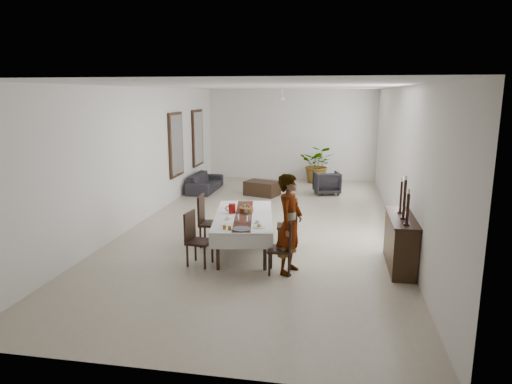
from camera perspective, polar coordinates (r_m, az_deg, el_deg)
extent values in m
cube|color=#B4A88F|center=(10.88, 1.16, -4.04)|extent=(6.00, 12.00, 0.00)
cube|color=white|center=(10.45, 1.24, 13.06)|extent=(6.00, 12.00, 0.02)
cube|color=silver|center=(16.46, 4.44, 7.13)|extent=(6.00, 0.02, 3.20)
cube|color=silver|center=(4.83, -9.88, -5.35)|extent=(6.00, 0.02, 3.20)
cube|color=silver|center=(11.39, -13.93, 4.57)|extent=(0.02, 12.00, 3.20)
cube|color=silver|center=(10.52, 17.61, 3.74)|extent=(0.02, 12.00, 3.20)
cube|color=black|center=(8.96, -1.56, -3.10)|extent=(1.29, 2.37, 0.05)
cylinder|color=black|center=(8.07, -4.79, -7.49)|extent=(0.08, 0.08, 0.66)
cylinder|color=black|center=(8.03, 1.13, -7.54)|extent=(0.08, 0.08, 0.66)
cylinder|color=black|center=(10.10, -3.65, -3.41)|extent=(0.08, 0.08, 0.66)
cylinder|color=black|center=(10.07, 1.04, -3.43)|extent=(0.08, 0.08, 0.66)
cube|color=silver|center=(8.95, -1.56, -2.93)|extent=(1.48, 2.57, 0.01)
cube|color=white|center=(9.02, -5.04, -3.74)|extent=(0.40, 2.39, 0.28)
cube|color=white|center=(8.98, 1.95, -3.77)|extent=(0.40, 2.39, 0.28)
cube|color=silver|center=(7.83, -1.89, -6.18)|extent=(1.09, 0.19, 0.28)
cube|color=silver|center=(10.15, -1.29, -1.89)|extent=(1.09, 0.19, 0.28)
cube|color=#542418|center=(8.95, -1.56, -2.88)|extent=(0.70, 2.37, 0.00)
cylinder|color=maroon|center=(9.07, -3.01, -2.08)|extent=(0.16, 0.16, 0.19)
torus|color=maroon|center=(9.08, -3.51, -2.08)|extent=(0.11, 0.04, 0.11)
cylinder|color=silver|center=(8.33, -0.95, -3.45)|extent=(0.07, 0.07, 0.16)
cylinder|color=white|center=(8.43, -2.33, -3.28)|extent=(0.07, 0.07, 0.16)
cylinder|color=white|center=(8.97, -1.25, -2.32)|extent=(0.07, 0.07, 0.16)
cylinder|color=silver|center=(8.39, 0.22, -3.71)|extent=(0.08, 0.08, 0.06)
cylinder|color=white|center=(8.40, 0.22, -3.86)|extent=(0.14, 0.14, 0.01)
cylinder|color=white|center=(8.64, -3.51, -3.27)|extent=(0.08, 0.08, 0.06)
cylinder|color=silver|center=(8.64, -3.51, -3.41)|extent=(0.14, 0.14, 0.01)
cylinder|color=white|center=(8.13, 0.40, -4.40)|extent=(0.23, 0.23, 0.01)
sphere|color=tan|center=(8.12, 0.40, -4.22)|extent=(0.08, 0.08, 0.08)
cylinder|color=white|center=(8.28, -3.70, -4.10)|extent=(0.23, 0.23, 0.01)
cylinder|color=white|center=(9.46, -3.25, -2.03)|extent=(0.23, 0.23, 0.01)
cylinder|color=#414146|center=(8.00, -1.83, -4.66)|extent=(0.34, 0.34, 0.02)
cylinder|color=brown|center=(7.98, -3.33, -4.53)|extent=(0.06, 0.06, 0.07)
cylinder|color=#9A6116|center=(8.04, -3.97, -4.41)|extent=(0.06, 0.06, 0.07)
cylinder|color=brown|center=(9.16, -1.21, -2.23)|extent=(0.28, 0.28, 0.09)
sphere|color=#A21C10|center=(9.16, -1.03, -1.77)|extent=(0.08, 0.08, 0.08)
sphere|color=#447723|center=(9.17, -1.44, -1.76)|extent=(0.08, 0.08, 0.08)
cube|color=black|center=(7.90, 3.01, -7.19)|extent=(0.42, 0.42, 0.05)
cylinder|color=black|center=(7.81, 4.12, -9.18)|extent=(0.04, 0.04, 0.40)
cylinder|color=black|center=(8.12, 4.26, -8.33)|extent=(0.04, 0.04, 0.40)
cylinder|color=black|center=(7.83, 1.67, -9.08)|extent=(0.04, 0.04, 0.40)
cylinder|color=black|center=(8.14, 1.91, -8.24)|extent=(0.04, 0.04, 0.40)
cube|color=black|center=(7.80, 4.39, -5.32)|extent=(0.06, 0.41, 0.52)
cube|color=black|center=(9.24, 3.91, -4.28)|extent=(0.45, 0.45, 0.05)
cylinder|color=black|center=(9.14, 4.93, -5.95)|extent=(0.04, 0.04, 0.40)
cylinder|color=black|center=(9.46, 4.92, -5.32)|extent=(0.04, 0.04, 0.40)
cylinder|color=black|center=(9.15, 2.83, -5.91)|extent=(0.04, 0.04, 0.40)
cylinder|color=black|center=(9.46, 2.89, -5.29)|extent=(0.04, 0.04, 0.40)
cube|color=black|center=(9.16, 5.10, -2.63)|extent=(0.08, 0.41, 0.52)
cube|color=black|center=(8.30, -7.05, -6.21)|extent=(0.47, 0.47, 0.05)
cylinder|color=black|center=(8.59, -7.57, -7.20)|extent=(0.05, 0.05, 0.41)
cylinder|color=black|center=(8.30, -8.58, -7.93)|extent=(0.05, 0.05, 0.41)
cylinder|color=black|center=(8.46, -5.48, -7.47)|extent=(0.05, 0.05, 0.41)
cylinder|color=black|center=(8.17, -6.43, -8.22)|extent=(0.05, 0.05, 0.41)
cube|color=black|center=(8.30, -8.29, -4.22)|extent=(0.09, 0.42, 0.53)
cube|color=black|center=(9.29, -5.63, -3.97)|extent=(0.46, 0.46, 0.05)
cylinder|color=black|center=(9.57, -6.41, -5.03)|extent=(0.05, 0.05, 0.44)
cylinder|color=black|center=(9.24, -6.96, -5.69)|extent=(0.05, 0.05, 0.44)
cylinder|color=black|center=(9.49, -4.27, -5.14)|extent=(0.05, 0.05, 0.44)
cylinder|color=black|center=(9.15, -4.75, -5.81)|extent=(0.05, 0.05, 0.44)
cube|color=black|center=(9.26, -6.88, -2.11)|extent=(0.06, 0.45, 0.57)
imported|color=gray|center=(7.80, 4.24, -4.02)|extent=(0.57, 0.72, 1.73)
cube|color=black|center=(8.53, 17.57, -6.08)|extent=(0.40, 1.50, 0.90)
cube|color=black|center=(8.40, 17.77, -3.06)|extent=(0.44, 1.56, 0.03)
cylinder|color=black|center=(7.87, 18.30, -3.89)|extent=(0.10, 0.10, 0.03)
cylinder|color=black|center=(7.80, 18.43, -2.01)|extent=(0.05, 0.05, 0.50)
cylinder|color=silver|center=(7.74, 18.57, 0.08)|extent=(0.04, 0.04, 0.08)
cylinder|color=black|center=(8.25, 17.92, -3.13)|extent=(0.10, 0.10, 0.03)
cylinder|color=black|center=(8.17, 18.07, -0.82)|extent=(0.05, 0.05, 0.65)
cylinder|color=white|center=(8.10, 18.24, 1.70)|extent=(0.04, 0.04, 0.08)
cylinder|color=black|center=(8.63, 17.57, -2.43)|extent=(0.10, 0.10, 0.03)
cylinder|color=black|center=(8.57, 17.70, -0.55)|extent=(0.05, 0.05, 0.55)
cylinder|color=beige|center=(8.50, 17.83, 1.52)|extent=(0.04, 0.04, 0.08)
imported|color=#272429|center=(14.65, -6.40, 1.23)|extent=(0.74, 1.88, 0.55)
imported|color=#262428|center=(14.24, 8.83, 1.14)|extent=(0.92, 0.93, 0.70)
cube|color=black|center=(13.91, 0.76, 0.47)|extent=(1.14, 0.94, 0.43)
imported|color=#2C5120|center=(15.97, 7.74, 3.47)|extent=(1.35, 1.23, 1.30)
cube|color=black|center=(13.41, -9.98, 5.83)|extent=(0.06, 1.05, 1.85)
cube|color=silver|center=(13.39, -9.84, 5.83)|extent=(0.01, 0.90, 1.70)
cube|color=black|center=(15.39, -7.32, 6.72)|extent=(0.06, 1.05, 1.85)
cube|color=silver|center=(15.37, -7.19, 6.72)|extent=(0.01, 0.90, 1.70)
cylinder|color=white|center=(13.42, 3.25, 12.42)|extent=(0.04, 0.04, 0.20)
cylinder|color=white|center=(13.42, 3.24, 11.57)|extent=(0.16, 0.16, 0.08)
cube|color=white|center=(13.77, 3.41, 11.58)|extent=(0.10, 0.55, 0.01)
cube|color=silver|center=(13.07, 3.05, 11.55)|extent=(0.10, 0.55, 0.01)
cube|color=silver|center=(13.38, 4.76, 11.54)|extent=(0.55, 0.10, 0.01)
cube|color=silver|center=(13.47, 1.73, 11.58)|extent=(0.55, 0.10, 0.01)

